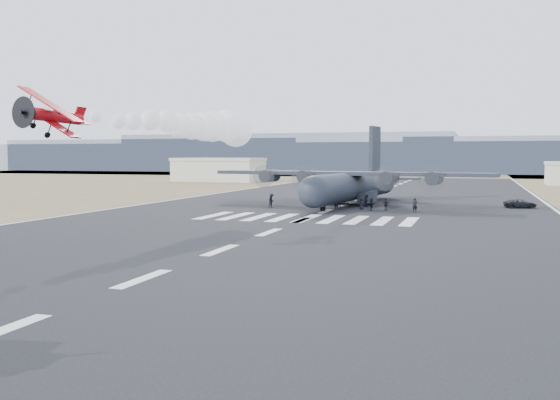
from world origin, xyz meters
The scene contains 19 objects.
scrub_far centered at (0.00, 230.00, 0.00)m, with size 500.00×80.00×0.00m, color brown.
runway_markings centered at (0.00, 60.00, 0.01)m, with size 60.00×260.00×0.01m, color silver, non-canonical shape.
ridge_seg_a centered at (-195.00, 260.00, 6.50)m, with size 150.00×50.00×13.00m, color gray.
ridge_seg_b centered at (-130.00, 260.00, 7.50)m, with size 150.00×50.00×15.00m, color gray.
ridge_seg_c centered at (-65.00, 260.00, 8.50)m, with size 150.00×50.00×17.00m, color gray.
ridge_seg_d centered at (0.00, 260.00, 6.50)m, with size 150.00×50.00×13.00m, color gray.
hangar_left centered at (-52.00, 145.00, 3.41)m, with size 24.50×14.50×6.70m.
aerobatic_biplane centered at (-11.75, 19.06, 10.54)m, with size 5.98×5.89×4.17m.
smoke_trail centered at (-9.60, 43.92, 10.75)m, with size 4.82×30.12×4.11m.
transport_aircraft centered at (1.12, 72.57, 3.18)m, with size 42.79×35.12×12.34m.
support_vehicle centered at (25.13, 73.57, 0.61)m, with size 2.03×4.41×1.22m, color black.
crew_a centered at (11.46, 62.08, 0.93)m, with size 0.68×0.56×1.87m, color black.
crew_b centered at (-8.87, 63.23, 0.88)m, with size 0.86×0.53×1.77m, color black.
crew_c centered at (-9.51, 65.41, 0.94)m, with size 1.22×0.57×1.89m, color black.
crew_d centered at (7.46, 63.33, 0.81)m, with size 0.95×0.49×1.63m, color black.
crew_e centered at (4.05, 64.07, 0.82)m, with size 0.80×0.49×1.64m, color black.
crew_f centered at (5.64, 62.65, 0.84)m, with size 1.56×0.51×1.69m, color black.
crew_g centered at (0.63, 63.26, 0.85)m, with size 0.62×0.51×1.71m, color black.
crew_h centered at (3.97, 68.82, 0.88)m, with size 0.85×0.53×1.76m, color black.
Camera 1 is at (19.23, -21.05, 7.49)m, focal length 40.00 mm.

